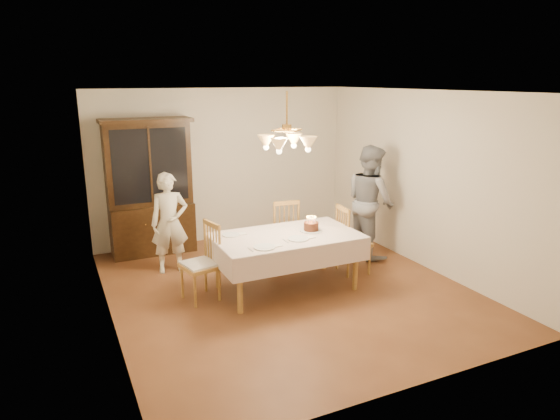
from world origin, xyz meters
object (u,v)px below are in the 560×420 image
china_hutch (150,190)px  birthday_cake (311,227)px  elderly_woman (170,223)px  dining_table (286,240)px  chair_far_side (283,234)px

china_hutch → birthday_cake: 2.82m
china_hutch → elderly_woman: (0.07, -0.96, -0.31)m
china_hutch → dining_table: bearing=-59.6°
chair_far_side → birthday_cake: chair_far_side is taller
birthday_cake → dining_table: bearing=-177.9°
chair_far_side → elderly_woman: bearing=169.1°
china_hutch → chair_far_side: china_hutch is taller
chair_far_side → elderly_woman: elderly_woman is taller
chair_far_side → birthday_cake: (-0.03, -0.96, 0.37)m
china_hutch → birthday_cake: (1.70, -2.24, -0.23)m
dining_table → birthday_cake: bearing=2.1°
dining_table → chair_far_side: 1.08m
dining_table → chair_far_side: chair_far_side is taller
elderly_woman → birthday_cake: bearing=-31.5°
elderly_woman → birthday_cake: elderly_woman is taller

